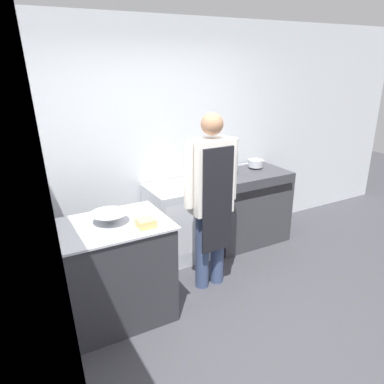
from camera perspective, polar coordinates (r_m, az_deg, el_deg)
ground_plane at (r=3.51m, az=7.60°, el=-20.53°), size 14.00×14.00×0.00m
wall_back at (r=4.37m, az=-6.06°, el=7.61°), size 8.00×0.05×2.70m
prep_counter at (r=3.45m, az=-13.78°, el=-12.24°), size 1.24×0.71×0.93m
stove at (r=4.85m, az=8.24°, el=-2.23°), size 1.01×0.62×0.94m
fridge_unit at (r=4.40m, az=-2.42°, el=-4.71°), size 0.61×0.60×0.88m
person_cook at (r=3.64m, az=2.95°, el=-0.27°), size 0.59×0.24×1.80m
mixing_bowl at (r=3.27m, az=-12.49°, el=-3.84°), size 0.32×0.32×0.09m
plastic_tub at (r=3.15m, az=-7.05°, el=-4.68°), size 0.14×0.14×0.07m
stock_pot at (r=4.61m, az=5.52°, el=4.78°), size 0.24×0.24×0.27m
sauce_pot at (r=4.88m, az=9.67°, el=4.35°), size 0.19×0.19×0.09m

